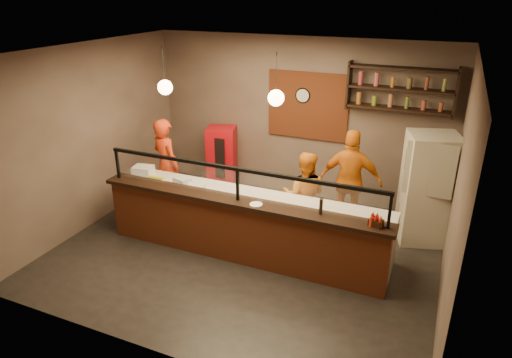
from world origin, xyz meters
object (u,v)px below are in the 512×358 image
at_px(cook_mid, 304,196).
at_px(red_cooler, 222,158).
at_px(fridge, 427,189).
at_px(wall_clock, 303,95).
at_px(cook_left, 166,165).
at_px(pepper_mill, 321,207).
at_px(cook_right, 351,181).
at_px(condiment_caddy, 376,222).
at_px(pizza_dough, 269,202).

xyz_separation_m(cook_mid, red_cooler, (-2.25, 1.32, -0.10)).
bearing_deg(fridge, red_cooler, 155.14).
relative_size(wall_clock, cook_left, 0.17).
bearing_deg(cook_left, pepper_mill, -175.63).
bearing_deg(fridge, cook_left, 172.00).
distance_m(cook_mid, cook_right, 0.90).
bearing_deg(wall_clock, pepper_mill, -66.54).
xyz_separation_m(wall_clock, pepper_mill, (1.18, -2.71, -0.93)).
height_order(cook_left, condiment_caddy, cook_left).
bearing_deg(condiment_caddy, cook_left, 164.52).
bearing_deg(cook_left, cook_right, -147.41).
distance_m(cook_left, fridge, 4.71).
bearing_deg(cook_mid, cook_right, -148.50).
distance_m(cook_mid, pizza_dough, 0.81).
bearing_deg(pizza_dough, fridge, 32.89).
distance_m(red_cooler, pizza_dough, 2.80).
bearing_deg(pizza_dough, pepper_mill, -21.41).
bearing_deg(pepper_mill, cook_right, 87.69).
distance_m(cook_mid, fridge, 2.04).
height_order(cook_mid, fridge, fridge).
bearing_deg(wall_clock, red_cooler, -169.31).
relative_size(red_cooler, condiment_caddy, 7.73).
height_order(cook_left, cook_right, cook_right).
bearing_deg(cook_right, pizza_dough, 48.78).
distance_m(fridge, red_cooler, 4.19).
height_order(wall_clock, cook_right, wall_clock).
bearing_deg(cook_mid, red_cooler, -42.57).
distance_m(red_cooler, condiment_caddy, 4.37).
height_order(pizza_dough, pepper_mill, pepper_mill).
bearing_deg(cook_left, pizza_dough, -174.38).
relative_size(wall_clock, condiment_caddy, 1.72).
relative_size(cook_left, cook_mid, 1.17).
height_order(cook_right, fridge, fridge).
bearing_deg(pizza_dough, red_cooler, 132.92).
xyz_separation_m(pizza_dough, condiment_caddy, (1.70, -0.40, 0.20)).
bearing_deg(pizza_dough, cook_mid, 64.15).
distance_m(cook_left, red_cooler, 1.42).
height_order(pizza_dough, condiment_caddy, condiment_caddy).
height_order(cook_mid, red_cooler, cook_mid).
bearing_deg(wall_clock, cook_left, -143.06).
distance_m(cook_mid, red_cooler, 2.61).
xyz_separation_m(fridge, red_cooler, (-4.14, 0.59, -0.26)).
bearing_deg(pizza_dough, cook_right, 53.38).
bearing_deg(pepper_mill, fridge, 53.89).
height_order(cook_left, pizza_dough, cook_left).
bearing_deg(red_cooler, pizza_dough, -63.14).
bearing_deg(wall_clock, cook_right, -39.28).
bearing_deg(cook_right, red_cooler, -18.38).
bearing_deg(cook_left, cook_mid, -157.68).
bearing_deg(red_cooler, fridge, -24.16).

